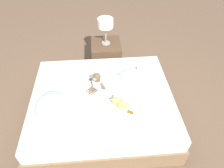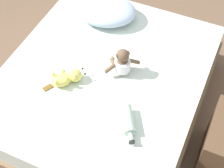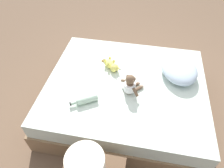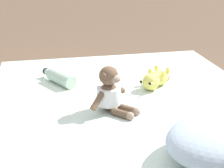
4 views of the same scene
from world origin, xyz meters
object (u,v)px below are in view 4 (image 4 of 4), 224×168
(bed, at_px, (130,142))
(plush_yellow_creature, at_px, (155,79))
(glass_bottle, at_px, (60,78))
(plush_monkey, at_px, (110,93))

(bed, xyz_separation_m, plush_yellow_creature, (-0.20, -0.20, 0.29))
(plush_yellow_creature, bearing_deg, glass_bottle, -15.75)
(bed, bearing_deg, plush_monkey, 25.35)
(plush_monkey, xyz_separation_m, glass_bottle, (0.23, -0.42, -0.06))
(plush_monkey, relative_size, plush_yellow_creature, 0.93)
(plush_yellow_creature, xyz_separation_m, glass_bottle, (0.55, -0.15, -0.01))
(bed, relative_size, glass_bottle, 6.60)
(bed, bearing_deg, plush_yellow_creature, -134.46)
(bed, relative_size, plush_yellow_creature, 6.56)
(plush_monkey, relative_size, glass_bottle, 0.94)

